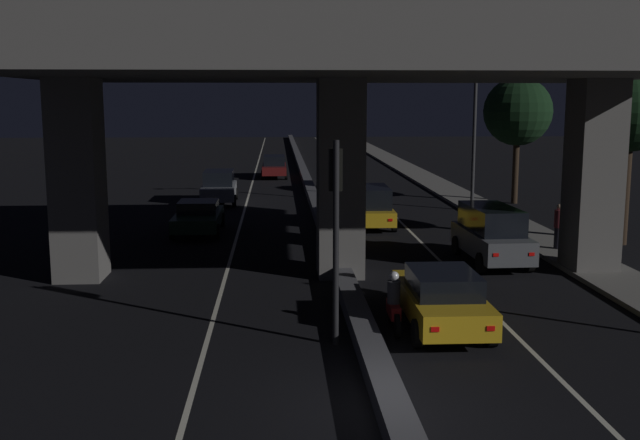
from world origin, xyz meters
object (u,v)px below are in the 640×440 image
Objects in this scene: street_lamp at (468,112)px; motorcycle_red_filtering_near at (394,305)px; car_dark_red_third_oncoming at (274,166)px; car_taxi_yellow_lead at (441,298)px; car_silver_second_oncoming at (219,187)px; car_grey_second at (491,233)px; car_dark_green_lead_oncoming at (198,217)px; car_taxi_yellow_third at (369,206)px; pedestrian_on_sidewalk at (559,226)px; traffic_light_left_of_median at (336,206)px.

street_lamp reaches higher than motorcycle_red_filtering_near.
car_taxi_yellow_lead is at bearing 6.54° from car_dark_red_third_oncoming.
car_silver_second_oncoming is (-12.68, 3.45, -4.08)m from street_lamp.
street_lamp is at bearing -15.55° from car_taxi_yellow_lead.
car_taxi_yellow_lead is 0.99× the size of car_grey_second.
street_lamp is 1.86× the size of car_dark_green_lead_oncoming.
motorcycle_red_filtering_near is (5.97, -23.04, -0.29)m from car_silver_second_oncoming.
car_taxi_yellow_lead is (-5.52, -19.53, -4.21)m from street_lamp.
car_taxi_yellow_third is at bearing 41.02° from car_silver_second_oncoming.
car_silver_second_oncoming is at bearing -12.53° from car_dark_red_third_oncoming.
pedestrian_on_sidewalk is (2.97, 1.56, -0.05)m from car_grey_second.
car_silver_second_oncoming is 2.74× the size of pedestrian_on_sidewalk.
pedestrian_on_sidewalk is (6.25, -6.08, 0.04)m from car_taxi_yellow_third.
car_dark_red_third_oncoming is (-9.72, 16.82, -4.15)m from street_lamp.
car_silver_second_oncoming reaches higher than car_dark_green_lead_oncoming.
street_lamp is 8.18m from car_taxi_yellow_third.
car_taxi_yellow_third is at bearing 98.50° from car_dark_green_lead_oncoming.
car_dark_green_lead_oncoming is 0.97× the size of car_dark_red_third_oncoming.
car_taxi_yellow_lead is at bearing 20.06° from traffic_light_left_of_median.
car_taxi_yellow_third is at bearing -140.14° from street_lamp.
pedestrian_on_sidewalk is (10.51, -27.46, 0.14)m from car_dark_red_third_oncoming.
motorcycle_red_filtering_near is at bearing 23.85° from car_dark_green_lead_oncoming.
pedestrian_on_sidewalk reaches higher than car_taxi_yellow_third.
car_dark_red_third_oncoming is (-4.19, 36.35, 0.06)m from car_taxi_yellow_lead.
traffic_light_left_of_median is 2.85× the size of pedestrian_on_sidewalk.
car_grey_second is at bearing -24.32° from car_taxi_yellow_lead.
car_taxi_yellow_third is 2.56× the size of pedestrian_on_sidewalk.
car_grey_second is 2.78× the size of pedestrian_on_sidewalk.
car_dark_red_third_oncoming is (3.16, 22.49, 0.15)m from car_dark_green_lead_oncoming.
car_dark_green_lead_oncoming is 2.37× the size of motorcycle_red_filtering_near.
street_lamp is 13.76m from car_silver_second_oncoming.
car_silver_second_oncoming is at bearing 164.78° from street_lamp.
car_dark_red_third_oncoming is 29.40m from pedestrian_on_sidewalk.
car_silver_second_oncoming is 0.97× the size of car_dark_red_third_oncoming.
traffic_light_left_of_median reaches higher than car_dark_green_lead_oncoming.
car_silver_second_oncoming reaches higher than motorcycle_red_filtering_near.
car_silver_second_oncoming is at bearing 178.76° from car_dark_green_lead_oncoming.
car_taxi_yellow_lead is 1.00× the size of car_dark_green_lead_oncoming.
pedestrian_on_sidewalk is (13.47, -14.09, 0.07)m from car_silver_second_oncoming.
car_grey_second is 18.85m from car_silver_second_oncoming.
car_dark_green_lead_oncoming is (-7.35, 13.86, -0.08)m from car_taxi_yellow_lead.
car_dark_red_third_oncoming is at bearing 6.81° from car_taxi_yellow_lead.
traffic_light_left_of_median is at bearing 110.29° from car_taxi_yellow_lead.
car_taxi_yellow_lead is (2.69, 0.98, -2.44)m from traffic_light_left_of_median.
car_silver_second_oncoming is (-4.46, 23.96, -2.30)m from traffic_light_left_of_median.
car_grey_second reaches higher than car_dark_red_third_oncoming.
car_taxi_yellow_third is 0.93× the size of car_dark_green_lead_oncoming.
traffic_light_left_of_median is 22.17m from street_lamp.
car_dark_green_lead_oncoming is at bearing 107.42° from traffic_light_left_of_median.
car_dark_red_third_oncoming is 2.82× the size of pedestrian_on_sidewalk.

